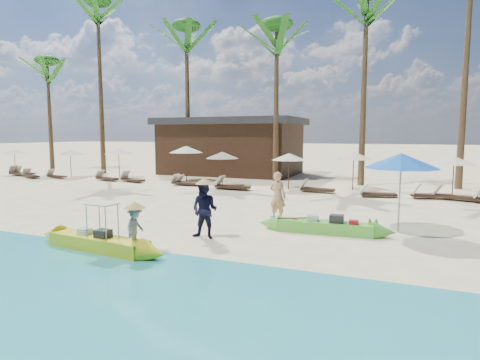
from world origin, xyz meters
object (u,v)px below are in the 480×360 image
at_px(yellow_canoe, 98,242).
at_px(blue_umbrella, 401,161).
at_px(tourist, 278,196).
at_px(green_canoe, 324,227).

distance_m(yellow_canoe, blue_umbrella, 9.31).
height_order(tourist, blue_umbrella, blue_umbrella).
bearing_deg(green_canoe, yellow_canoe, -144.38).
height_order(green_canoe, blue_umbrella, blue_umbrella).
relative_size(tourist, blue_umbrella, 0.70).
bearing_deg(yellow_canoe, green_canoe, 44.38).
bearing_deg(blue_umbrella, green_canoe, -153.15).
relative_size(green_canoe, tourist, 2.69).
bearing_deg(blue_umbrella, tourist, 178.66).
bearing_deg(blue_umbrella, yellow_canoe, -144.41).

